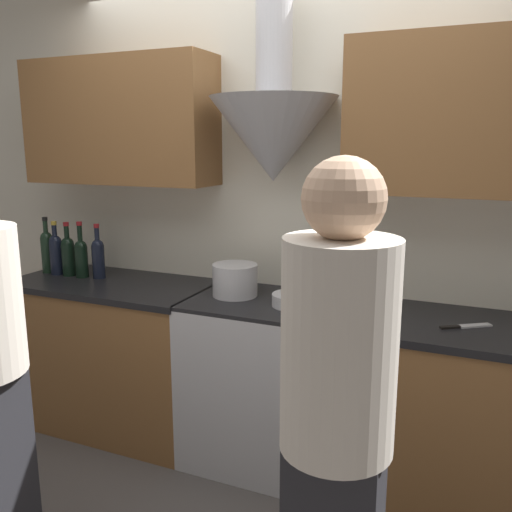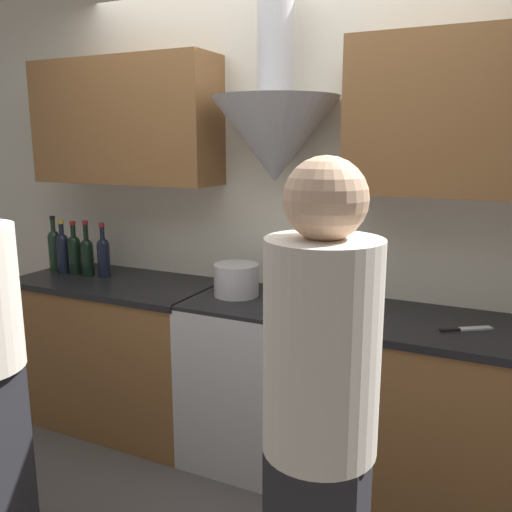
{
  "view_description": "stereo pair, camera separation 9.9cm",
  "coord_description": "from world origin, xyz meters",
  "views": [
    {
      "loc": [
        1.02,
        -2.11,
        1.69
      ],
      "look_at": [
        0.0,
        0.26,
        1.14
      ],
      "focal_mm": 38.0,
      "sensor_mm": 36.0,
      "label": 1
    },
    {
      "loc": [
        1.11,
        -2.07,
        1.69
      ],
      "look_at": [
        0.0,
        0.26,
        1.14
      ],
      "focal_mm": 38.0,
      "sensor_mm": 36.0,
      "label": 2
    }
  ],
  "objects": [
    {
      "name": "wine_bottle_2",
      "position": [
        -1.29,
        0.37,
        1.03
      ],
      "size": [
        0.08,
        0.08,
        0.33
      ],
      "color": "black",
      "rests_on": "counter_left"
    },
    {
      "name": "orange_fruit",
      "position": [
        0.57,
        0.22,
        0.93
      ],
      "size": [
        0.08,
        0.08,
        0.08
      ],
      "color": "orange",
      "rests_on": "counter_right"
    },
    {
      "name": "wall_back",
      "position": [
        -0.01,
        0.62,
        1.47
      ],
      "size": [
        8.4,
        0.65,
        2.6
      ],
      "color": "silver",
      "rests_on": "ground_plane"
    },
    {
      "name": "counter_left",
      "position": [
        -0.96,
        0.36,
        0.45
      ],
      "size": [
        1.18,
        0.62,
        0.89
      ],
      "color": "brown",
      "rests_on": "ground_plane"
    },
    {
      "name": "stock_pot",
      "position": [
        -0.17,
        0.37,
        0.98
      ],
      "size": [
        0.24,
        0.24,
        0.17
      ],
      "color": "silver",
      "rests_on": "stove_range"
    },
    {
      "name": "mixing_bowl",
      "position": [
        0.17,
        0.32,
        0.92
      ],
      "size": [
        0.21,
        0.21,
        0.06
      ],
      "color": "silver",
      "rests_on": "stove_range"
    },
    {
      "name": "stove_range",
      "position": [
        0.0,
        0.36,
        0.45
      ],
      "size": [
        0.76,
        0.6,
        0.89
      ],
      "color": "silver",
      "rests_on": "ground_plane"
    },
    {
      "name": "wine_bottle_3",
      "position": [
        -1.18,
        0.37,
        1.02
      ],
      "size": [
        0.08,
        0.08,
        0.34
      ],
      "color": "black",
      "rests_on": "counter_left"
    },
    {
      "name": "counter_right",
      "position": [
        0.92,
        0.36,
        0.45
      ],
      "size": [
        1.1,
        0.62,
        0.89
      ],
      "color": "brown",
      "rests_on": "ground_plane"
    },
    {
      "name": "wine_bottle_0",
      "position": [
        -1.46,
        0.39,
        1.04
      ],
      "size": [
        0.07,
        0.07,
        0.35
      ],
      "color": "black",
      "rests_on": "counter_left"
    },
    {
      "name": "wine_bottle_1",
      "position": [
        -1.38,
        0.37,
        1.03
      ],
      "size": [
        0.08,
        0.08,
        0.33
      ],
      "color": "black",
      "rests_on": "counter_left"
    },
    {
      "name": "chefs_knife",
      "position": [
        0.98,
        0.32,
        0.9
      ],
      "size": [
        0.21,
        0.16,
        0.01
      ],
      "rotation": [
        0.0,
        0.0,
        0.6
      ],
      "color": "silver",
      "rests_on": "counter_right"
    },
    {
      "name": "wine_bottle_4",
      "position": [
        -1.08,
        0.39,
        1.03
      ],
      "size": [
        0.07,
        0.07,
        0.33
      ],
      "color": "black",
      "rests_on": "counter_left"
    },
    {
      "name": "ground_plane",
      "position": [
        0.0,
        0.0,
        0.0
      ],
      "size": [
        12.0,
        12.0,
        0.0
      ],
      "primitive_type": "plane",
      "color": "#4C4744"
    },
    {
      "name": "person_foreground_right",
      "position": [
        0.69,
        -0.78,
        0.93
      ],
      "size": [
        0.31,
        0.31,
        1.66
      ],
      "color": "#28282D",
      "rests_on": "ground_plane"
    }
  ]
}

